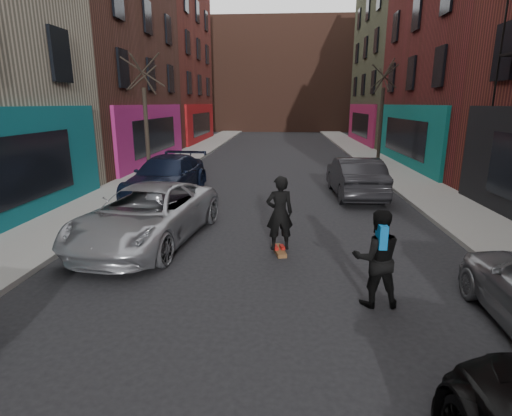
# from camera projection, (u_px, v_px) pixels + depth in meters

# --- Properties ---
(sidewalk_left) EXTENTS (2.50, 84.00, 0.13)m
(sidewalk_left) POSITION_uv_depth(u_px,v_px,m) (199.00, 150.00, 31.26)
(sidewalk_left) COLOR gray
(sidewalk_left) RESTS_ON ground
(sidewalk_right) EXTENTS (2.50, 84.00, 0.13)m
(sidewalk_right) POSITION_uv_depth(u_px,v_px,m) (360.00, 151.00, 30.45)
(sidewalk_right) COLOR gray
(sidewalk_right) RESTS_ON ground
(building_far) EXTENTS (40.00, 10.00, 14.00)m
(building_far) POSITION_uv_depth(u_px,v_px,m) (282.00, 77.00, 54.18)
(building_far) COLOR #47281E
(building_far) RESTS_ON ground
(tree_left_far) EXTENTS (2.00, 2.00, 6.50)m
(tree_left_far) POSITION_uv_depth(u_px,v_px,m) (145.00, 108.00, 18.83)
(tree_left_far) COLOR black
(tree_left_far) RESTS_ON sidewalk_left
(tree_right_far) EXTENTS (2.00, 2.00, 6.80)m
(tree_right_far) POSITION_uv_depth(u_px,v_px,m) (382.00, 104.00, 23.78)
(tree_right_far) COLOR black
(tree_right_far) RESTS_ON sidewalk_right
(parked_left_far) EXTENTS (3.20, 5.66, 1.49)m
(parked_left_far) POSITION_uv_depth(u_px,v_px,m) (147.00, 215.00, 10.51)
(parked_left_far) COLOR #999AA1
(parked_left_far) RESTS_ON ground
(parked_left_end) EXTENTS (2.58, 5.52, 1.56)m
(parked_left_end) POSITION_uv_depth(u_px,v_px,m) (167.00, 177.00, 15.76)
(parked_left_end) COLOR black
(parked_left_end) RESTS_ON ground
(parked_right_end) EXTENTS (1.78, 4.76, 1.55)m
(parked_right_end) POSITION_uv_depth(u_px,v_px,m) (355.00, 177.00, 15.76)
(parked_right_end) COLOR black
(parked_right_end) RESTS_ON ground
(skateboard) EXTENTS (0.39, 0.83, 0.10)m
(skateboard) POSITION_uv_depth(u_px,v_px,m) (279.00, 251.00, 9.88)
(skateboard) COLOR brown
(skateboard) RESTS_ON ground
(skateboarder) EXTENTS (0.75, 0.58, 1.83)m
(skateboarder) POSITION_uv_depth(u_px,v_px,m) (280.00, 213.00, 9.64)
(skateboarder) COLOR black
(skateboarder) RESTS_ON skateboard
(pedestrian) EXTENTS (0.91, 0.72, 1.80)m
(pedestrian) POSITION_uv_depth(u_px,v_px,m) (377.00, 258.00, 7.14)
(pedestrian) COLOR black
(pedestrian) RESTS_ON ground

